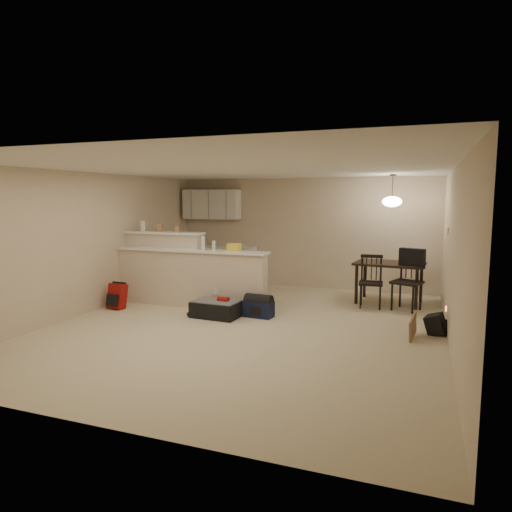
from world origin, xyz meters
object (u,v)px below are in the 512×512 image
at_px(red_backpack, 117,296).
at_px(dining_chair_near, 371,282).
at_px(navy_duffel, 259,309).
at_px(dining_table, 390,267).
at_px(dining_chair_far, 407,281).
at_px(black_daypack, 436,324).
at_px(pendant_lamp, 392,201).
at_px(suitcase, 216,309).

bearing_deg(red_backpack, dining_chair_near, 26.56).
bearing_deg(dining_chair_near, navy_duffel, -146.52).
relative_size(dining_table, red_backpack, 2.94).
bearing_deg(dining_chair_far, black_daypack, -50.61).
xyz_separation_m(dining_chair_far, black_daypack, (0.48, -1.38, -0.41)).
xyz_separation_m(pendant_lamp, navy_duffel, (-2.04, -1.88, -1.85)).
relative_size(suitcase, navy_duffel, 1.60).
bearing_deg(dining_table, red_backpack, -148.44).
distance_m(dining_chair_far, black_daypack, 1.52).
bearing_deg(dining_chair_near, black_daypack, -55.85).
bearing_deg(suitcase, dining_chair_far, 31.68).
relative_size(suitcase, black_daypack, 2.43).
distance_m(pendant_lamp, dining_chair_near, 1.61).
xyz_separation_m(red_backpack, navy_duffel, (2.68, 0.34, -0.10)).
distance_m(dining_chair_far, suitcase, 3.50).
bearing_deg(suitcase, dining_table, 41.65).
distance_m(dining_chair_near, dining_chair_far, 0.64).
relative_size(dining_chair_far, red_backpack, 2.37).
distance_m(pendant_lamp, suitcase, 3.92).
xyz_separation_m(dining_chair_far, red_backpack, (-5.06, -1.72, -0.32)).
relative_size(dining_chair_far, suitcase, 1.38).
relative_size(dining_chair_far, navy_duffel, 2.21).
xyz_separation_m(dining_chair_near, red_backpack, (-4.42, -1.72, -0.26)).
height_order(pendant_lamp, suitcase, pendant_lamp).
bearing_deg(dining_table, dining_chair_near, -114.21).
distance_m(dining_table, dining_chair_near, 0.62).
relative_size(navy_duffel, black_daypack, 1.51).
distance_m(pendant_lamp, black_daypack, 2.76).
height_order(suitcase, red_backpack, red_backpack).
bearing_deg(pendant_lamp, dining_chair_near, -120.64).
bearing_deg(red_backpack, dining_table, 30.50).
xyz_separation_m(dining_chair_far, navy_duffel, (-2.38, -1.38, -0.42)).
bearing_deg(pendant_lamp, black_daypack, -66.32).
distance_m(dining_chair_near, red_backpack, 4.75).
xyz_separation_m(dining_table, dining_chair_near, (-0.29, -0.50, -0.21)).
height_order(dining_chair_far, black_daypack, dining_chair_far).
distance_m(pendant_lamp, dining_chair_far, 1.56).
relative_size(red_backpack, black_daypack, 1.41).
bearing_deg(navy_duffel, dining_chair_far, 35.07).
height_order(dining_chair_far, suitcase, dining_chair_far).
height_order(pendant_lamp, navy_duffel, pendant_lamp).
height_order(suitcase, navy_duffel, navy_duffel).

